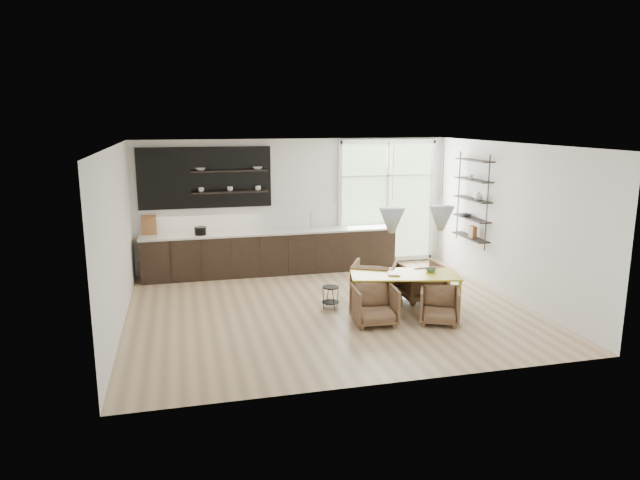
% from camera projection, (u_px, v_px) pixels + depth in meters
% --- Properties ---
extents(room, '(7.02, 6.01, 2.91)m').
position_uv_depth(room, '(344.00, 217.00, 11.04)').
color(room, tan).
rests_on(room, ground).
extents(kitchen_run, '(5.54, 0.69, 2.75)m').
position_uv_depth(kitchen_run, '(267.00, 246.00, 12.43)').
color(kitchen_run, black).
rests_on(kitchen_run, ground).
extents(right_shelving, '(0.26, 1.22, 1.90)m').
position_uv_depth(right_shelving, '(473.00, 202.00, 11.73)').
color(right_shelving, black).
rests_on(right_shelving, ground).
extents(dining_table, '(2.00, 1.24, 0.68)m').
position_uv_depth(dining_table, '(404.00, 276.00, 9.95)').
color(dining_table, gold).
rests_on(dining_table, ground).
extents(armchair_back_left, '(1.07, 1.08, 0.73)m').
position_uv_depth(armchair_back_left, '(374.00, 281.00, 10.60)').
color(armchair_back_left, brown).
rests_on(armchair_back_left, ground).
extents(armchair_back_right, '(0.76, 0.78, 0.70)m').
position_uv_depth(armchair_back_right, '(421.00, 281.00, 10.64)').
color(armchair_back_right, brown).
rests_on(armchair_back_right, ground).
extents(armchair_front_left, '(0.74, 0.76, 0.65)m').
position_uv_depth(armchair_front_left, '(374.00, 305.00, 9.38)').
color(armchair_front_left, brown).
rests_on(armchair_front_left, ground).
extents(armchair_front_right, '(0.85, 0.86, 0.59)m').
position_uv_depth(armchair_front_right, '(439.00, 305.00, 9.44)').
color(armchair_front_right, brown).
rests_on(armchair_front_right, ground).
extents(wire_stool, '(0.31, 0.31, 0.40)m').
position_uv_depth(wire_stool, '(331.00, 294.00, 10.18)').
color(wire_stool, black).
rests_on(wire_stool, ground).
extents(table_book, '(0.29, 0.33, 0.03)m').
position_uv_depth(table_book, '(388.00, 273.00, 9.92)').
color(table_book, white).
rests_on(table_book, dining_table).
extents(table_bowl, '(0.21, 0.21, 0.05)m').
position_uv_depth(table_bowl, '(431.00, 270.00, 10.05)').
color(table_bowl, '#45704A').
rests_on(table_bowl, dining_table).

